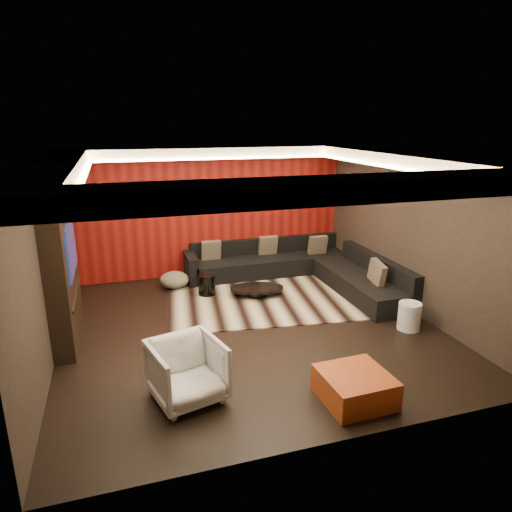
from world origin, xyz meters
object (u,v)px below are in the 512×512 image
object	(u,v)px
orange_ottoman	(355,387)
sectional_sofa	(302,269)
white_side_table	(409,316)
armchair	(187,371)
coffee_table	(257,291)
drum_stool	(207,285)

from	to	relation	value
orange_ottoman	sectional_sofa	size ratio (longest dim) A/B	0.22
white_side_table	orange_ottoman	bearing A→B (deg)	-140.58
white_side_table	armchair	world-z (taller)	armchair
white_side_table	armchair	distance (m)	3.91
orange_ottoman	sectional_sofa	distance (m)	4.37
coffee_table	drum_stool	xyz separation A→B (m)	(-0.92, 0.36, 0.11)
coffee_table	orange_ottoman	bearing A→B (deg)	-88.12
armchair	sectional_sofa	distance (m)	4.71
white_side_table	orange_ottoman	xyz separation A→B (m)	(-1.85, -1.52, -0.05)
drum_stool	orange_ottoman	size ratio (longest dim) A/B	0.50
coffee_table	orange_ottoman	size ratio (longest dim) A/B	1.30
coffee_table	sectional_sofa	size ratio (longest dim) A/B	0.29
coffee_table	white_side_table	world-z (taller)	white_side_table
coffee_table	drum_stool	size ratio (longest dim) A/B	2.62
white_side_table	sectional_sofa	xyz separation A→B (m)	(-0.77, 2.71, 0.03)
coffee_table	white_side_table	bearing A→B (deg)	-47.40
drum_stool	sectional_sofa	size ratio (longest dim) A/B	0.11
coffee_table	orange_ottoman	world-z (taller)	orange_ottoman
coffee_table	sectional_sofa	distance (m)	1.34
orange_ottoman	armchair	xyz separation A→B (m)	(-1.96, 0.64, 0.21)
coffee_table	white_side_table	xyz separation A→B (m)	(1.97, -2.14, 0.12)
armchair	coffee_table	bearing A→B (deg)	44.19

